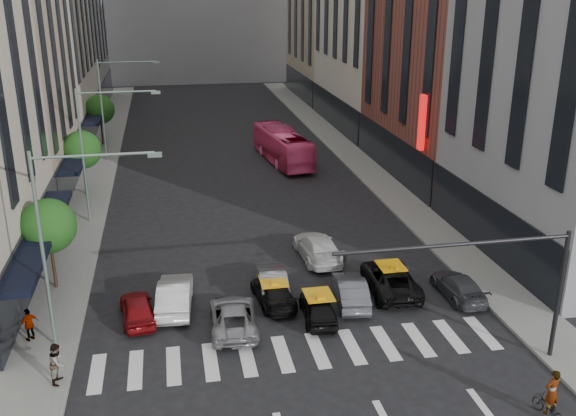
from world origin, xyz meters
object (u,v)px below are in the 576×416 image
streetlamp_far (112,96)px  bus (282,146)px  streetlamp_near (63,224)px  motorcycle (549,408)px  pedestrian_far (29,324)px  taxi_left (273,292)px  streetlamp_mid (96,138)px  car_white_front (175,294)px  pedestrian_near (58,363)px  car_red (137,308)px  taxi_center (318,307)px

streetlamp_far → bus: bearing=-13.0°
streetlamp_near → motorcycle: (18.15, -8.75, -5.46)m
pedestrian_far → motorcycle: bearing=112.8°
streetlamp_near → streetlamp_far: size_ratio=1.00×
streetlamp_near → pedestrian_far: (-2.10, 0.61, -4.96)m
taxi_left → streetlamp_mid: bearing=-60.7°
streetlamp_mid → car_white_front: size_ratio=1.93×
pedestrian_near → pedestrian_far: size_ratio=1.11×
car_red → bus: size_ratio=0.35×
streetlamp_near → taxi_left: size_ratio=2.13×
streetlamp_near → car_white_front: (4.47, 2.67, -5.13)m
streetlamp_mid → pedestrian_far: 16.31m
streetlamp_far → car_white_front: 30.11m
car_white_front → pedestrian_far: pedestrian_far is taller
streetlamp_near → streetlamp_mid: 16.00m
streetlamp_far → pedestrian_far: bearing=-93.8°
streetlamp_mid → car_red: (2.64, -14.23, -5.26)m
pedestrian_near → streetlamp_near: bearing=3.3°
car_white_front → motorcycle: bearing=144.9°
taxi_center → motorcycle: size_ratio=2.27×
car_red → bus: bearing=-121.8°
pedestrian_near → streetlamp_mid: bearing=9.0°
pedestrian_far → car_red: bearing=151.4°
streetlamp_far → car_red: 30.80m
streetlamp_far → pedestrian_near: bearing=-90.6°
car_red → streetlamp_far: bearing=-92.5°
car_red → taxi_left: 6.82m
taxi_left → motorcycle: size_ratio=2.51×
motorcycle → taxi_center: bearing=-66.5°
streetlamp_near → car_red: 6.15m
streetlamp_near → motorcycle: bearing=-25.7°
bus → car_white_front: bearing=61.0°
pedestrian_far → car_white_front: bearing=155.0°
taxi_center → pedestrian_near: 12.12m
streetlamp_near → motorcycle: streetlamp_near is taller
car_red → car_white_front: 2.04m
car_red → taxi_left: car_red is taller
car_red → car_white_front: (1.83, 0.90, 0.12)m
streetlamp_mid → taxi_left: streetlamp_mid is taller
streetlamp_far → taxi_center: bearing=-70.4°
streetlamp_mid → pedestrian_near: (-0.36, -19.01, -4.87)m
bus → pedestrian_far: size_ratio=6.83×
pedestrian_far → streetlamp_near: bearing=121.5°
taxi_left → pedestrian_far: pedestrian_far is taller
streetlamp_far → car_white_front: size_ratio=1.93×
bus → pedestrian_far: 32.67m
taxi_center → bus: size_ratio=0.35×
pedestrian_near → pedestrian_far: (-1.74, 3.62, -0.09)m
taxi_center → pedestrian_near: bearing=19.7°
streetlamp_far → taxi_center: streetlamp_far is taller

